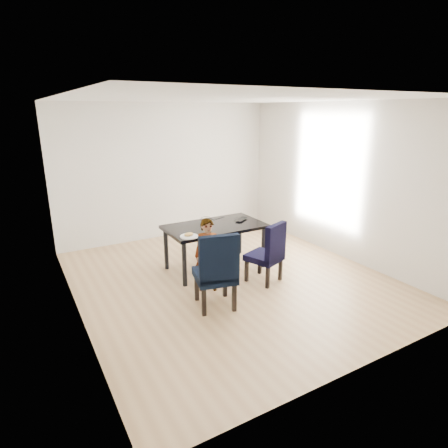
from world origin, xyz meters
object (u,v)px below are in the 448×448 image
chair_right (264,252)px  child (208,255)px  plate (189,236)px  laptop (239,219)px  dining_table (215,247)px  chair_left (215,269)px

chair_right → child: (-0.88, 0.16, 0.06)m
plate → laptop: 1.18m
dining_table → plate: 0.79m
dining_table → chair_right: 0.92m
dining_table → laptop: bearing=7.0°
chair_left → plate: bearing=103.6°
child → chair_left: bearing=-83.4°
dining_table → laptop: 0.64m
child → dining_table: bearing=77.9°
plate → laptop: laptop is taller
chair_left → chair_right: chair_left is taller
plate → laptop: size_ratio=0.94×
dining_table → laptop: laptop is taller
chair_left → laptop: (1.12, 1.18, 0.22)m
dining_table → child: size_ratio=1.47×
dining_table → plate: size_ratio=5.86×
chair_left → plate: size_ratio=3.93×
child → plate: 0.42m
chair_right → plate: size_ratio=3.51×
chair_left → plate: chair_left is taller
chair_left → chair_right: 1.07m
dining_table → child: (-0.47, -0.65, 0.17)m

